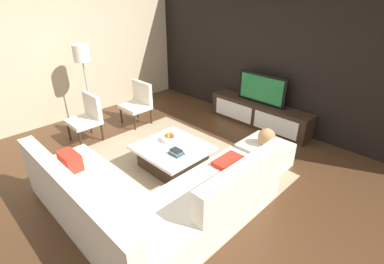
% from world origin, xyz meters
% --- Properties ---
extents(ground_plane, '(14.00, 14.00, 0.00)m').
position_xyz_m(ground_plane, '(0.00, 0.00, 0.00)').
color(ground_plane, '#4C301C').
extents(feature_wall_back, '(6.40, 0.12, 2.80)m').
position_xyz_m(feature_wall_back, '(0.00, 2.70, 1.40)').
color(feature_wall_back, black).
rests_on(feature_wall_back, ground).
extents(side_wall_left, '(0.12, 5.20, 2.80)m').
position_xyz_m(side_wall_left, '(-3.20, 0.20, 1.40)').
color(side_wall_left, beige).
rests_on(side_wall_left, ground).
extents(area_rug, '(3.17, 2.62, 0.01)m').
position_xyz_m(area_rug, '(-0.10, 0.00, 0.01)').
color(area_rug, tan).
rests_on(area_rug, ground).
extents(media_console, '(2.17, 0.44, 0.50)m').
position_xyz_m(media_console, '(-0.00, 2.40, 0.25)').
color(media_console, '#332319').
rests_on(media_console, ground).
extents(television, '(1.05, 0.06, 0.60)m').
position_xyz_m(television, '(0.00, 2.40, 0.80)').
color(television, black).
rests_on(television, media_console).
extents(sectional_couch, '(2.52, 2.39, 0.84)m').
position_xyz_m(sectional_couch, '(0.53, -0.87, 0.29)').
color(sectional_couch, silver).
rests_on(sectional_couch, ground).
extents(coffee_table, '(1.06, 0.98, 0.38)m').
position_xyz_m(coffee_table, '(-0.10, 0.10, 0.20)').
color(coffee_table, '#332319').
rests_on(coffee_table, ground).
extents(accent_chair_near, '(0.54, 0.51, 0.87)m').
position_xyz_m(accent_chair_near, '(-1.94, -0.36, 0.49)').
color(accent_chair_near, '#332319').
rests_on(accent_chair_near, ground).
extents(floor_lamp, '(0.31, 0.31, 1.64)m').
position_xyz_m(floor_lamp, '(-2.55, 0.00, 1.37)').
color(floor_lamp, '#A5A5AA').
rests_on(floor_lamp, ground).
extents(ottoman, '(0.70, 0.70, 0.40)m').
position_xyz_m(ottoman, '(0.91, 1.16, 0.20)').
color(ottoman, silver).
rests_on(ottoman, ground).
extents(fruit_bowl, '(0.28, 0.28, 0.14)m').
position_xyz_m(fruit_bowl, '(-0.28, 0.20, 0.44)').
color(fruit_bowl, silver).
rests_on(fruit_bowl, coffee_table).
extents(accent_chair_far, '(0.57, 0.50, 0.87)m').
position_xyz_m(accent_chair_far, '(-1.88, 0.75, 0.49)').
color(accent_chair_far, '#332319').
rests_on(accent_chair_far, ground).
extents(decorative_ball, '(0.27, 0.27, 0.27)m').
position_xyz_m(decorative_ball, '(0.91, 1.16, 0.53)').
color(decorative_ball, '#AD8451').
rests_on(decorative_ball, ottoman).
extents(book_stack, '(0.20, 0.16, 0.09)m').
position_xyz_m(book_stack, '(0.12, -0.01, 0.42)').
color(book_stack, '#2D516B').
rests_on(book_stack, coffee_table).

